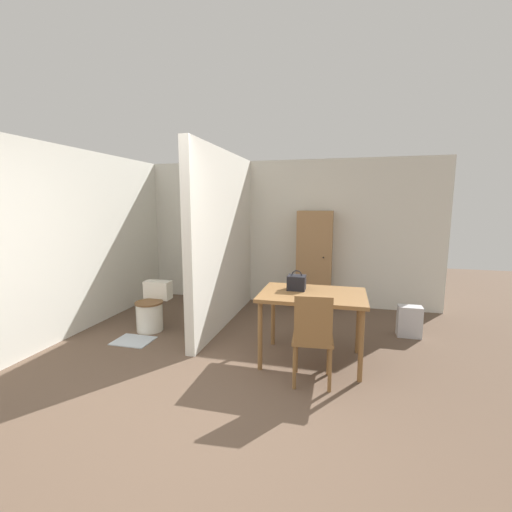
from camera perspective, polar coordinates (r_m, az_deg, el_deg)
name	(u,v)px	position (r m, az deg, el deg)	size (l,w,h in m)	color
ground_plane	(182,429)	(3.09, -12.28, -26.29)	(16.00, 16.00, 0.00)	brown
wall_back	(275,233)	(6.12, 3.16, 3.90)	(5.61, 0.12, 2.50)	silver
wall_left	(86,240)	(5.43, -26.53, 2.38)	(0.12, 4.68, 2.50)	silver
partition_wall	(224,239)	(5.01, -5.33, 2.80)	(0.12, 2.47, 2.50)	silver
dining_table	(313,301)	(3.86, 9.41, -7.35)	(1.15, 0.81, 0.79)	brown
wooden_chair	(313,336)	(3.42, 9.45, -13.00)	(0.42, 0.42, 0.93)	brown
toilet	(152,309)	(5.10, -16.99, -8.49)	(0.38, 0.53, 0.65)	silver
handbag	(297,282)	(3.94, 6.78, -4.40)	(0.20, 0.18, 0.23)	black
wooden_cabinet	(314,260)	(5.82, 9.70, -0.70)	(0.57, 0.39, 1.65)	#997047
bath_mat	(133,341)	(4.83, -19.76, -13.15)	(0.48, 0.38, 0.01)	#B2BCC6
space_heater	(409,321)	(5.07, 24.19, -9.91)	(0.30, 0.18, 0.42)	#BCBCC1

